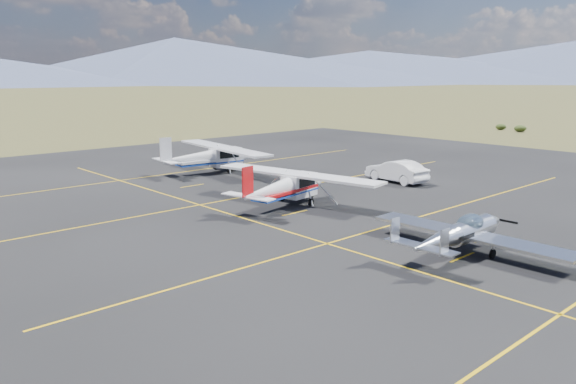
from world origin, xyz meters
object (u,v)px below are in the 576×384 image
aircraft_plain (210,156)px  sedan (396,171)px  aircraft_low_wing (461,233)px  aircraft_cessna (286,186)px

aircraft_plain → sedan: bearing=-50.7°
sedan → aircraft_low_wing: bearing=51.4°
aircraft_low_wing → sedan: (11.99, 12.60, -0.18)m
aircraft_cessna → sedan: (11.55, 0.34, -0.48)m
aircraft_plain → sedan: (8.17, -12.73, -0.57)m
aircraft_cessna → sedan: aircraft_cessna is taller
aircraft_low_wing → sedan: bearing=45.4°
aircraft_plain → aircraft_cessna: bearing=-97.9°
aircraft_low_wing → aircraft_plain: 25.62m
aircraft_cessna → aircraft_plain: (3.39, 13.07, 0.08)m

